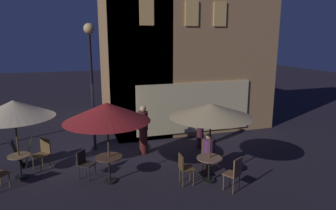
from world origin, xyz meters
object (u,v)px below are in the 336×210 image
object	(u,v)px
street_lamp_near_corner	(91,59)
patio_umbrella_1	(211,111)
cafe_table_0	(109,163)
cafe_chair_4	(43,151)
cafe_table_1	(209,164)
cafe_chair_3	(235,171)
cafe_chair_0	(84,162)
cafe_chair_1	(208,152)
patio_umbrella_0	(107,112)
patio_umbrella_2	(14,109)
patron_seated_0	(209,150)
menu_sandwich_board	(23,152)
patron_standing_2	(143,130)
cafe_table_2	(20,163)
cafe_chair_2	(184,166)
patron_standing_1	(200,127)

from	to	relation	value
street_lamp_near_corner	patio_umbrella_1	world-z (taller)	street_lamp_near_corner
street_lamp_near_corner	cafe_table_0	distance (m)	3.97
street_lamp_near_corner	cafe_chair_4	distance (m)	3.48
cafe_table_1	cafe_chair_3	size ratio (longest dim) A/B	0.76
cafe_chair_0	cafe_chair_1	bearing A→B (deg)	28.83
cafe_table_1	patio_umbrella_0	bearing A→B (deg)	162.74
cafe_table_1	cafe_chair_0	xyz separation A→B (m)	(-3.43, 1.37, -0.03)
patio_umbrella_2	cafe_chair_1	xyz separation A→B (m)	(5.61, -1.13, -1.55)
street_lamp_near_corner	patio_umbrella_1	distance (m)	4.85
street_lamp_near_corner	patron_seated_0	distance (m)	5.16
cafe_table_0	patron_seated_0	size ratio (longest dim) A/B	0.64
menu_sandwich_board	patron_standing_2	size ratio (longest dim) A/B	0.51
cafe_chair_1	patron_standing_2	size ratio (longest dim) A/B	0.54
patio_umbrella_1	cafe_chair_3	bearing A→B (deg)	-61.94
cafe_table_2	cafe_chair_0	world-z (taller)	cafe_chair_0
patio_umbrella_1	cafe_chair_1	bearing A→B (deg)	66.26
patio_umbrella_0	patio_umbrella_2	xyz separation A→B (m)	(-2.50, 1.08, 0.02)
menu_sandwich_board	patio_umbrella_1	world-z (taller)	patio_umbrella_1
cafe_table_2	cafe_chair_4	distance (m)	0.85
cafe_table_2	cafe_table_1	bearing A→B (deg)	-20.26
patron_standing_2	cafe_chair_0	bearing A→B (deg)	-48.43
cafe_table_1	patio_umbrella_1	distance (m)	1.59
menu_sandwich_board	patron_seated_0	distance (m)	6.01
patio_umbrella_1	patron_seated_0	bearing A→B (deg)	66.26
street_lamp_near_corner	patio_umbrella_2	distance (m)	3.15
street_lamp_near_corner	cafe_chair_2	bearing A→B (deg)	-58.91
cafe_table_0	patio_umbrella_0	size ratio (longest dim) A/B	0.32
street_lamp_near_corner	cafe_table_2	world-z (taller)	street_lamp_near_corner
cafe_chair_4	patron_seated_0	world-z (taller)	patron_seated_0
cafe_table_0	cafe_chair_4	size ratio (longest dim) A/B	0.80
cafe_table_1	cafe_chair_0	distance (m)	3.70
cafe_table_2	patron_standing_2	bearing A→B (deg)	11.65
cafe_table_0	cafe_table_1	distance (m)	2.89
cafe_chair_0	cafe_chair_1	world-z (taller)	cafe_chair_1
cafe_chair_3	patron_standing_1	bearing A→B (deg)	-36.29
cafe_table_2	cafe_chair_1	size ratio (longest dim) A/B	0.75
cafe_chair_1	patron_seated_0	bearing A→B (deg)	0.00
patio_umbrella_1	patron_standing_1	xyz separation A→B (m)	(0.90, 2.67, -1.30)
street_lamp_near_corner	menu_sandwich_board	size ratio (longest dim) A/B	5.15
patron_standing_1	patio_umbrella_0	bearing A→B (deg)	-4.13
patron_seated_0	patio_umbrella_1	bearing A→B (deg)	-0.00
patio_umbrella_1	patron_standing_1	world-z (taller)	patio_umbrella_1
menu_sandwich_board	cafe_table_0	world-z (taller)	menu_sandwich_board
patio_umbrella_1	street_lamp_near_corner	bearing A→B (deg)	128.82
patio_umbrella_1	patron_standing_1	bearing A→B (deg)	71.45
street_lamp_near_corner	patron_standing_1	bearing A→B (deg)	-14.36
cafe_table_1	cafe_chair_4	xyz separation A→B (m)	(-4.64, 2.51, 0.04)
cafe_chair_0	cafe_chair_2	world-z (taller)	cafe_chair_2
street_lamp_near_corner	patron_standing_1	xyz separation A→B (m)	(3.83, -0.98, -2.56)
patron_standing_1	patron_standing_2	size ratio (longest dim) A/B	0.92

